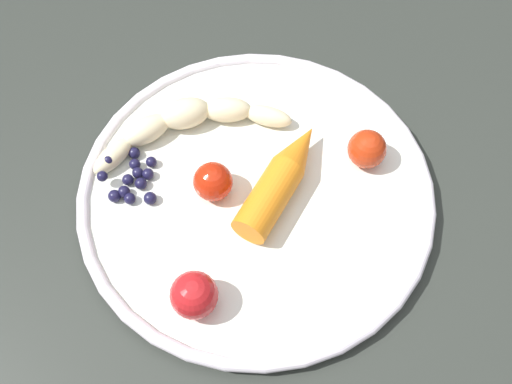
# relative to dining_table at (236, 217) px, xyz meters

# --- Properties ---
(ground_plane) EXTENTS (6.00, 6.00, 0.00)m
(ground_plane) POSITION_rel_dining_table_xyz_m (0.00, 0.00, -0.65)
(ground_plane) COLOR #41353F
(dining_table) EXTENTS (1.22, 0.76, 0.74)m
(dining_table) POSITION_rel_dining_table_xyz_m (0.00, 0.00, 0.00)
(dining_table) COLOR #2C302B
(dining_table) RESTS_ON ground_plane
(plate) EXTENTS (0.33, 0.33, 0.02)m
(plate) POSITION_rel_dining_table_xyz_m (-0.02, -0.02, 0.10)
(plate) COLOR white
(plate) RESTS_ON dining_table
(banana) EXTENTS (0.11, 0.18, 0.03)m
(banana) POSITION_rel_dining_table_xyz_m (0.04, 0.05, 0.12)
(banana) COLOR beige
(banana) RESTS_ON plate
(carrot_orange) EXTENTS (0.13, 0.08, 0.03)m
(carrot_orange) POSITION_rel_dining_table_xyz_m (-0.01, -0.05, 0.12)
(carrot_orange) COLOR orange
(carrot_orange) RESTS_ON plate
(blueberry_pile) EXTENTS (0.06, 0.06, 0.02)m
(blueberry_pile) POSITION_rel_dining_table_xyz_m (-0.03, 0.09, 0.11)
(blueberry_pile) COLOR #191638
(blueberry_pile) RESTS_ON plate
(tomato_near) EXTENTS (0.04, 0.04, 0.04)m
(tomato_near) POSITION_rel_dining_table_xyz_m (-0.14, 0.01, 0.12)
(tomato_near) COLOR red
(tomato_near) RESTS_ON plate
(tomato_mid) EXTENTS (0.04, 0.04, 0.04)m
(tomato_mid) POSITION_rel_dining_table_xyz_m (0.03, -0.12, 0.12)
(tomato_mid) COLOR #BB2F10
(tomato_mid) RESTS_ON plate
(tomato_far) EXTENTS (0.04, 0.04, 0.04)m
(tomato_far) POSITION_rel_dining_table_xyz_m (-0.03, 0.01, 0.12)
(tomato_far) COLOR red
(tomato_far) RESTS_ON plate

